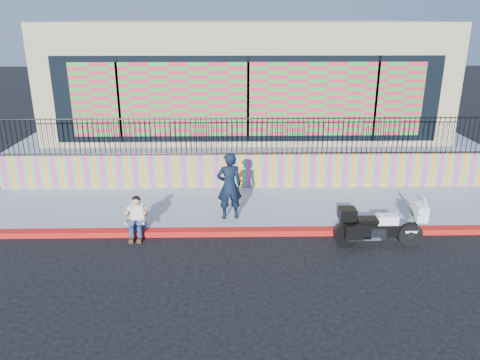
{
  "coord_description": "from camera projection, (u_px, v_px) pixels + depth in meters",
  "views": [
    {
      "loc": [
        -0.55,
        -11.11,
        5.39
      ],
      "look_at": [
        -0.32,
        1.2,
        1.1
      ],
      "focal_mm": 35.0,
      "sensor_mm": 36.0,
      "label": 1
    }
  ],
  "objects": [
    {
      "name": "seated_man",
      "position": [
        137.0,
        221.0,
        11.98
      ],
      "size": [
        0.54,
        0.71,
        1.06
      ],
      "color": "navy",
      "rests_on": "ground"
    },
    {
      "name": "sidewalk",
      "position": [
        250.0,
        208.0,
        13.81
      ],
      "size": [
        16.0,
        3.0,
        0.15
      ],
      "primitive_type": "cube",
      "color": "#939AB0",
      "rests_on": "ground"
    },
    {
      "name": "mural_wall",
      "position": [
        249.0,
        171.0,
        15.11
      ],
      "size": [
        16.0,
        0.2,
        1.1
      ],
      "primitive_type": "cube",
      "color": "#E63C81",
      "rests_on": "sidewalk"
    },
    {
      "name": "red_curb",
      "position": [
        253.0,
        232.0,
        12.25
      ],
      "size": [
        16.0,
        0.3,
        0.15
      ],
      "primitive_type": "cube",
      "color": "#B10C13",
      "rests_on": "ground"
    },
    {
      "name": "elevated_platform",
      "position": [
        244.0,
        135.0,
        19.95
      ],
      "size": [
        16.0,
        10.0,
        1.25
      ],
      "primitive_type": "cube",
      "color": "#939AB0",
      "rests_on": "ground"
    },
    {
      "name": "storefront_building",
      "position": [
        245.0,
        73.0,
        18.88
      ],
      "size": [
        14.0,
        8.06,
        4.0
      ],
      "color": "tan",
      "rests_on": "elevated_platform"
    },
    {
      "name": "metal_fence",
      "position": [
        249.0,
        136.0,
        14.73
      ],
      "size": [
        15.8,
        0.04,
        1.2
      ],
      "primitive_type": null,
      "color": "black",
      "rests_on": "mural_wall"
    },
    {
      "name": "police_officer",
      "position": [
        229.0,
        186.0,
        12.6
      ],
      "size": [
        0.76,
        0.57,
        1.88
      ],
      "primitive_type": "imported",
      "rotation": [
        0.0,
        0.0,
        3.33
      ],
      "color": "black",
      "rests_on": "sidewalk"
    },
    {
      "name": "ground",
      "position": [
        253.0,
        234.0,
        12.27
      ],
      "size": [
        90.0,
        90.0,
        0.0
      ],
      "primitive_type": "plane",
      "color": "black",
      "rests_on": "ground"
    },
    {
      "name": "police_motorcycle",
      "position": [
        378.0,
        225.0,
        11.48
      ],
      "size": [
        2.17,
        0.72,
        1.35
      ],
      "color": "black",
      "rests_on": "ground"
    }
  ]
}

